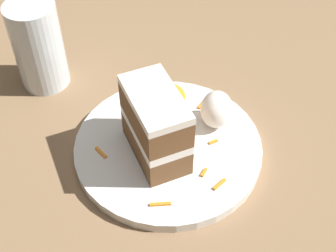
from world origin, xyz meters
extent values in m
plane|color=#4C4742|center=(0.00, 0.00, 0.00)|extent=(6.00, 6.00, 0.00)
cube|color=#846647|center=(0.00, 0.00, 0.02)|extent=(1.34, 1.15, 0.04)
cylinder|color=white|center=(0.04, 0.01, 0.04)|extent=(0.25, 0.25, 0.02)
cube|color=brown|center=(0.05, 0.00, 0.07)|extent=(0.12, 0.10, 0.04)
cube|color=white|center=(0.05, 0.00, 0.10)|extent=(0.12, 0.10, 0.01)
cube|color=brown|center=(0.05, 0.00, 0.12)|extent=(0.12, 0.10, 0.04)
cube|color=white|center=(0.05, 0.00, 0.15)|extent=(0.12, 0.10, 0.01)
ellipsoid|color=white|center=(-0.01, 0.07, 0.08)|extent=(0.05, 0.04, 0.05)
cylinder|color=orange|center=(-0.05, 0.00, 0.05)|extent=(0.06, 0.06, 0.01)
cube|color=orange|center=(0.08, 0.07, 0.05)|extent=(0.01, 0.01, 0.00)
cube|color=orange|center=(-0.04, 0.06, 0.05)|extent=(0.02, 0.02, 0.00)
cube|color=orange|center=(0.06, -0.07, 0.05)|extent=(0.02, 0.02, 0.00)
cube|color=orange|center=(-0.01, 0.02, 0.05)|extent=(0.02, 0.02, 0.00)
cube|color=orange|center=(-0.03, -0.04, 0.05)|extent=(0.03, 0.01, 0.00)
cube|color=orange|center=(0.03, 0.07, 0.05)|extent=(0.01, 0.01, 0.00)
cube|color=orange|center=(0.10, 0.09, 0.05)|extent=(0.02, 0.02, 0.00)
cube|color=orange|center=(0.14, 0.02, 0.05)|extent=(0.01, 0.03, 0.00)
cylinder|color=silver|center=(-0.08, -0.19, 0.10)|extent=(0.07, 0.07, 0.14)
cylinder|color=silver|center=(-0.08, -0.19, 0.06)|extent=(0.06, 0.06, 0.05)
camera|label=1|loc=(0.45, 0.06, 0.53)|focal=50.00mm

